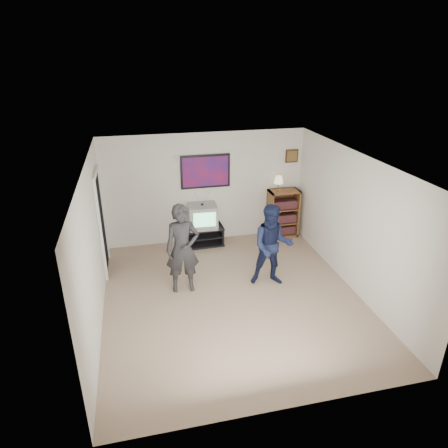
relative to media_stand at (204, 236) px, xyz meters
name	(u,v)px	position (x,y,z in m)	size (l,w,h in m)	color
room_shell	(228,227)	(0.12, -1.88, 1.03)	(4.51, 5.00, 2.51)	#785E4C
media_stand	(204,236)	(0.00, 0.00, 0.00)	(0.89, 0.51, 0.44)	black
crt_television	(203,216)	(-0.01, 0.00, 0.48)	(0.62, 0.53, 0.53)	gray
bookshelf	(283,213)	(1.91, 0.05, 0.35)	(0.69, 0.40, 1.14)	brown
table_lamp	(278,183)	(1.76, 0.07, 1.10)	(0.22, 0.22, 0.35)	beige
person_tall	(183,249)	(-0.68, -1.75, 0.62)	(0.61, 0.40, 1.67)	#28282A
person_short	(272,246)	(0.95, -1.90, 0.57)	(0.77, 0.60, 1.58)	#141A38
controller_left	(178,227)	(-0.74, -1.56, 0.98)	(0.03, 0.12, 0.03)	white
controller_right	(269,231)	(0.97, -1.65, 0.75)	(0.04, 0.12, 0.04)	white
poster	(205,171)	(0.12, 0.25, 1.43)	(1.10, 0.03, 0.75)	black
air_vent	(180,159)	(-0.43, 0.25, 1.73)	(0.28, 0.02, 0.14)	white
small_picture	(292,156)	(2.12, 0.25, 1.66)	(0.30, 0.03, 0.30)	#30210F
doorway	(101,223)	(-2.12, -0.63, 0.78)	(0.03, 0.85, 2.00)	black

